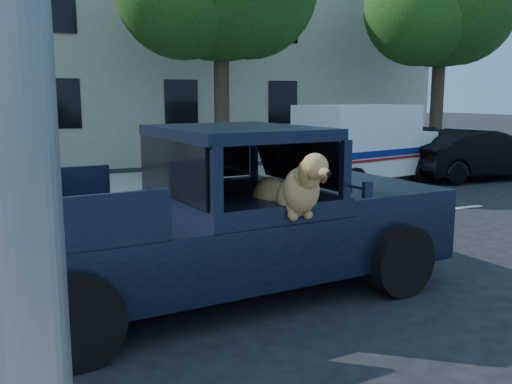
# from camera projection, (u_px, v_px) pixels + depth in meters

# --- Properties ---
(ground) EXTENTS (120.00, 120.00, 0.00)m
(ground) POSITION_uv_depth(u_px,v_px,m) (116.00, 326.00, 6.15)
(ground) COLOR black
(ground) RESTS_ON ground
(far_sidewalk) EXTENTS (60.00, 4.00, 0.15)m
(far_sidewalk) POSITION_uv_depth(u_px,v_px,m) (44.00, 191.00, 14.38)
(far_sidewalk) COLOR gray
(far_sidewalk) RESTS_ON ground
(lane_stripes) EXTENTS (21.60, 0.14, 0.01)m
(lane_stripes) POSITION_uv_depth(u_px,v_px,m) (192.00, 237.00, 10.02)
(lane_stripes) COLOR silver
(lane_stripes) RESTS_ON ground
(building_main) EXTENTS (26.00, 6.00, 9.00)m
(building_main) POSITION_uv_depth(u_px,v_px,m) (105.00, 40.00, 21.41)
(building_main) COLOR beige
(building_main) RESTS_ON ground
(pickup_truck) EXTENTS (5.99, 3.14, 2.08)m
(pickup_truck) POSITION_uv_depth(u_px,v_px,m) (211.00, 241.00, 6.95)
(pickup_truck) COLOR black
(pickup_truck) RESTS_ON ground
(mail_truck) EXTENTS (4.32, 2.77, 2.20)m
(mail_truck) POSITION_uv_depth(u_px,v_px,m) (364.00, 150.00, 15.76)
(mail_truck) COLOR silver
(mail_truck) RESTS_ON ground
(parked_sedan) EXTENTS (1.89, 4.61, 1.49)m
(parked_sedan) POSITION_uv_depth(u_px,v_px,m) (479.00, 155.00, 16.72)
(parked_sedan) COLOR black
(parked_sedan) RESTS_ON ground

